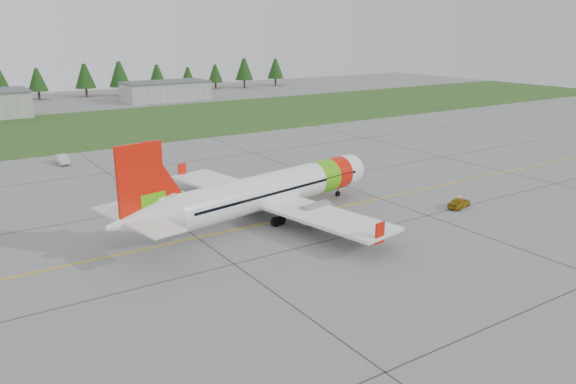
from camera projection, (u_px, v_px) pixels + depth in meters
ground at (361, 232)px, 58.90m from camera, size 320.00×320.00×0.00m
aircraft at (268, 191)px, 62.81m from camera, size 35.12×32.82×10.72m
follow_me_car at (460, 193)px, 66.59m from camera, size 1.60×1.76×3.70m
service_van at (61, 150)px, 88.05m from camera, size 1.58×1.49×4.45m
grass_strip at (120, 125)px, 124.68m from camera, size 320.00×50.00×0.03m
taxi_guideline at (316, 212)px, 65.32m from camera, size 120.00×0.25×0.02m
hangar_east at (166, 91)px, 166.00m from camera, size 24.00×12.00×5.20m
treeline at (61, 82)px, 168.20m from camera, size 160.00×8.00×10.00m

